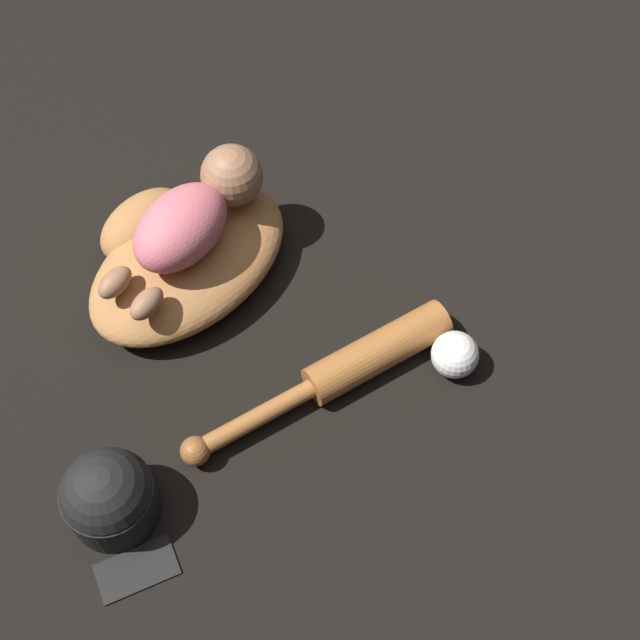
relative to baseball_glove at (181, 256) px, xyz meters
name	(u,v)px	position (x,y,z in m)	size (l,w,h in m)	color
ground_plane	(183,309)	(-0.05, -0.05, -0.05)	(6.00, 6.00, 0.00)	black
baseball_glove	(181,256)	(0.00, 0.00, 0.00)	(0.39, 0.30, 0.09)	#A8703D
baby_figure	(195,214)	(0.03, -0.02, 0.10)	(0.33, 0.13, 0.10)	#D16670
baseball_bat	(349,368)	(0.02, -0.34, -0.02)	(0.45, 0.20, 0.06)	#9E602D
baseball	(455,355)	(0.14, -0.45, -0.01)	(0.07, 0.07, 0.07)	white
baseball_cap	(109,497)	(-0.36, -0.21, 0.01)	(0.17, 0.20, 0.13)	black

